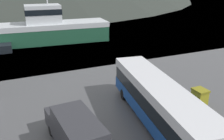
# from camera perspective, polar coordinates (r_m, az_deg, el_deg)

# --- Properties ---
(tour_bus) EXTENTS (4.42, 12.93, 3.15)m
(tour_bus) POSITION_cam_1_polar(r_m,az_deg,el_deg) (17.75, 10.56, -7.16)
(tour_bus) COLOR #194799
(tour_bus) RESTS_ON ground
(delivery_van) EXTENTS (2.37, 6.20, 2.51)m
(delivery_van) POSITION_cam_1_polar(r_m,az_deg,el_deg) (15.36, -8.48, -13.75)
(delivery_van) COLOR #2D2D33
(delivery_van) RESTS_ON ground
(fishing_boat) EXTENTS (17.33, 6.58, 10.40)m
(fishing_boat) POSITION_cam_1_polar(r_m,az_deg,el_deg) (42.00, -13.31, 9.38)
(fishing_boat) COLOR #1E5138
(fishing_boat) RESTS_ON water_surface
(storage_bin) EXTENTS (1.01, 1.18, 1.50)m
(storage_bin) POSITION_cam_1_polar(r_m,az_deg,el_deg) (21.51, 19.36, -5.97)
(storage_bin) COLOR olive
(storage_bin) RESTS_ON ground
(small_boat) EXTENTS (2.37, 6.85, 1.09)m
(small_boat) POSITION_cam_1_polar(r_m,az_deg,el_deg) (40.70, -23.45, 5.36)
(small_boat) COLOR black
(small_boat) RESTS_ON water_surface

